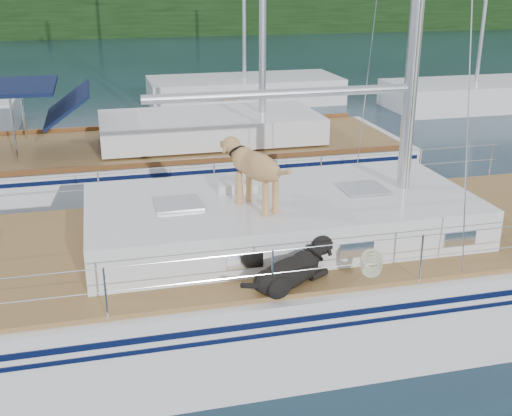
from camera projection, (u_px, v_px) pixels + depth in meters
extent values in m
plane|color=black|center=(225.00, 321.00, 9.14)|extent=(120.00, 120.00, 0.00)
cube|color=#595147|center=(110.00, 28.00, 51.02)|extent=(92.00, 1.00, 1.20)
cube|color=white|center=(225.00, 289.00, 8.97)|extent=(12.00, 3.80, 1.40)
cube|color=olive|center=(224.00, 241.00, 8.72)|extent=(11.52, 3.50, 0.06)
cube|color=white|center=(281.00, 215.00, 8.80)|extent=(5.20, 2.50, 0.55)
cylinder|color=silver|center=(282.00, 94.00, 8.22)|extent=(3.60, 0.12, 0.12)
cylinder|color=silver|center=(255.00, 253.00, 6.92)|extent=(10.56, 0.01, 0.01)
cylinder|color=silver|center=(201.00, 165.00, 10.11)|extent=(10.56, 0.01, 0.01)
cube|color=blue|center=(118.00, 215.00, 9.53)|extent=(0.81, 0.72, 0.05)
cube|color=silver|center=(236.00, 185.00, 8.97)|extent=(0.57, 0.48, 0.14)
torus|color=beige|center=(372.00, 259.00, 7.25)|extent=(0.33, 0.20, 0.32)
cube|color=white|center=(158.00, 173.00, 14.34)|extent=(11.00, 3.50, 1.30)
cube|color=olive|center=(157.00, 145.00, 14.12)|extent=(10.56, 3.29, 0.06)
cube|color=white|center=(210.00, 127.00, 14.27)|extent=(4.80, 2.30, 0.55)
cube|color=white|center=(245.00, 92.00, 24.49)|extent=(7.20, 3.00, 1.10)
cube|color=white|center=(474.00, 97.00, 23.58)|extent=(6.40, 3.00, 1.10)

